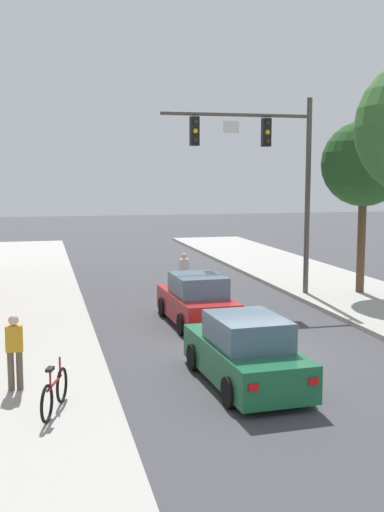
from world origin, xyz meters
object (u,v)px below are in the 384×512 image
object	(u,v)px
bicycle_leaning	(55,393)
street_tree_second	(364,165)
pedestrian_crossing_road	(184,271)
car_following_green	(245,353)
traffic_signal_mast	(269,160)
car_lead_red	(197,301)
pedestrian_sidewalk_left_walker	(14,348)

from	to	relation	value
bicycle_leaning	street_tree_second	world-z (taller)	street_tree_second
pedestrian_crossing_road	car_following_green	bearing A→B (deg)	-95.74
traffic_signal_mast	car_lead_red	bearing A→B (deg)	-136.61
pedestrian_sidewalk_left_walker	pedestrian_crossing_road	size ratio (longest dim) A/B	1.00
car_lead_red	bicycle_leaning	world-z (taller)	car_lead_red
traffic_signal_mast	car_following_green	distance (m)	11.26
street_tree_second	car_lead_red	bearing A→B (deg)	-157.59
pedestrian_crossing_road	street_tree_second	bearing A→B (deg)	-16.95
traffic_signal_mast	car_following_green	size ratio (longest dim) A/B	1.74
car_lead_red	street_tree_second	bearing A→B (deg)	22.41
traffic_signal_mast	pedestrian_sidewalk_left_walker	bearing A→B (deg)	-134.96
street_tree_second	pedestrian_crossing_road	bearing A→B (deg)	163.05
car_following_green	bicycle_leaning	size ratio (longest dim) A/B	2.52
traffic_signal_mast	pedestrian_crossing_road	bearing A→B (deg)	150.59
street_tree_second	traffic_signal_mast	bearing A→B (deg)	174.03
pedestrian_sidewalk_left_walker	car_following_green	bearing A→B (deg)	-4.43
pedestrian_sidewalk_left_walker	street_tree_second	xyz separation A→B (m)	(12.81, 8.68, 4.08)
pedestrian_sidewalk_left_walker	car_lead_red	bearing A→B (deg)	46.09
street_tree_second	bicycle_leaning	bearing A→B (deg)	-139.75
traffic_signal_mast	pedestrian_sidewalk_left_walker	size ratio (longest dim) A/B	4.57
bicycle_leaning	street_tree_second	distance (m)	16.42
traffic_signal_mast	bicycle_leaning	distance (m)	14.25
car_lead_red	pedestrian_crossing_road	distance (m)	5.14
car_following_green	pedestrian_sidewalk_left_walker	distance (m)	5.07
traffic_signal_mast	pedestrian_crossing_road	xyz separation A→B (m)	(-2.91, 1.64, -4.40)
bicycle_leaning	street_tree_second	bearing A→B (deg)	40.25
car_following_green	bicycle_leaning	distance (m)	4.40
car_lead_red	traffic_signal_mast	bearing A→B (deg)	43.39
pedestrian_sidewalk_left_walker	street_tree_second	distance (m)	16.00
car_following_green	street_tree_second	xyz separation A→B (m)	(7.78, 9.07, 4.42)
car_lead_red	bicycle_leaning	size ratio (longest dim) A/B	2.51
bicycle_leaning	street_tree_second	xyz separation A→B (m)	(12.03, 10.18, 4.60)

